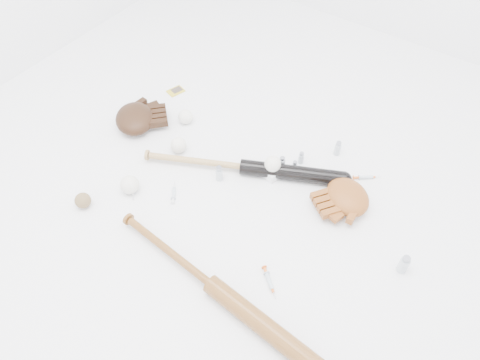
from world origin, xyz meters
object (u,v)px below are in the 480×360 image
Objects in this scene: glove_dark at (135,118)px; pedestal at (272,172)px; bat_wood at (212,285)px; bat_dark at (243,167)px.

glove_dark reaches higher than pedestal.
pedestal is at bearing 106.25° from bat_wood.
bat_wood is at bearing 13.55° from glove_dark.
pedestal is (0.72, 0.11, -0.03)m from glove_dark.
bat_wood is at bearing -91.96° from bat_dark.
glove_dark is at bearing -171.42° from pedestal.
bat_dark reaches higher than pedestal.
bat_wood is 0.97m from glove_dark.
glove_dark is 3.62× the size of pedestal.
bat_dark is at bearing 48.70° from glove_dark.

